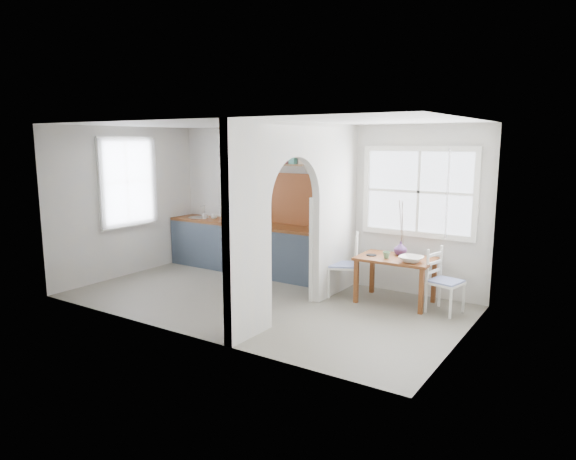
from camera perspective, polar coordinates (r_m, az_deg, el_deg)
The scene contains 26 objects.
floor at distance 7.72m, azimuth -3.03°, elevation -7.89°, with size 5.80×3.20×0.01m, color slate.
ceiling at distance 7.36m, azimuth -3.22°, elevation 11.78°, with size 5.80×3.20×0.01m, color beige.
walls at distance 7.43m, azimuth -3.12°, elevation 1.71°, with size 5.81×3.21×2.60m.
partition at distance 7.07m, azimuth 1.73°, elevation 2.54°, with size 0.12×3.20×2.60m.
kitchen_window at distance 9.37m, azimuth -17.49°, elevation 5.12°, with size 0.10×1.16×1.50m, color white, non-canonical shape.
nook_window at distance 7.94m, azimuth 14.30°, elevation 4.13°, with size 1.76×0.10×1.30m, color white, non-canonical shape.
counter at distance 9.29m, azimuth -3.85°, elevation -1.94°, with size 3.50×0.60×0.90m.
sink at distance 10.02m, azimuth -9.92°, elevation 1.33°, with size 0.40×0.40×0.02m, color silver.
backsplash at distance 8.83m, azimuth 1.86°, elevation 3.35°, with size 1.65×0.03×0.90m, color brown.
shelf at distance 8.71m, azimuth 1.59°, elevation 7.60°, with size 1.75×0.20×0.21m.
pendant_lamp at distance 8.24m, azimuth 2.46°, elevation 6.57°, with size 0.26×0.26×0.16m, color silver.
utensil_rail at distance 7.84m, azimuth 4.39°, elevation 3.23°, with size 0.02×0.02×0.50m, color silver.
dining_table at distance 7.71m, azimuth 11.82°, elevation -5.47°, with size 1.09×0.73×0.68m, color #643015, non-canonical shape.
chair_left at distance 7.93m, azimuth 6.12°, elevation -3.83°, with size 0.44×0.44×0.97m, color white, non-canonical shape.
chair_right at distance 7.42m, azimuth 17.12°, elevation -5.46°, with size 0.41×0.41×0.89m, color white, non-canonical shape.
kettle at distance 8.38m, azimuth 3.41°, elevation 0.64°, with size 0.18×0.15×0.22m, color beige, non-canonical shape.
mug_a at distance 9.82m, azimuth -9.27°, elevation 1.52°, with size 0.11×0.11×0.10m, color white.
mug_b at distance 9.77m, azimuth -8.22°, elevation 1.49°, with size 0.12×0.12×0.09m, color silver.
knife_block at distance 9.24m, azimuth -3.64°, elevation 1.40°, with size 0.09×0.12×0.19m, color black.
jar at distance 9.30m, azimuth -3.52°, elevation 1.44°, with size 0.11×0.11×0.18m, color #958A5C.
towel_magenta at distance 8.12m, azimuth 4.31°, elevation -4.98°, with size 0.02×0.03×0.60m, color #B13756.
towel_orange at distance 8.10m, azimuth 4.17°, elevation -5.21°, with size 0.02×0.03×0.52m, color #C2790F.
bowl at distance 7.39m, azimuth 13.52°, elevation -3.17°, with size 0.33×0.33×0.08m, color white.
table_cup at distance 7.53m, azimuth 10.88°, elevation -2.75°, with size 0.11×0.11×0.10m, color #5F9467.
plate at distance 7.70m, azimuth 9.24°, elevation -2.76°, with size 0.16×0.16×0.01m, color black.
vase at distance 7.78m, azimuth 12.40°, elevation -2.00°, with size 0.20×0.20×0.20m, color #4B2B5D.
Camera 1 is at (4.36, -5.92, 2.35)m, focal length 32.00 mm.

